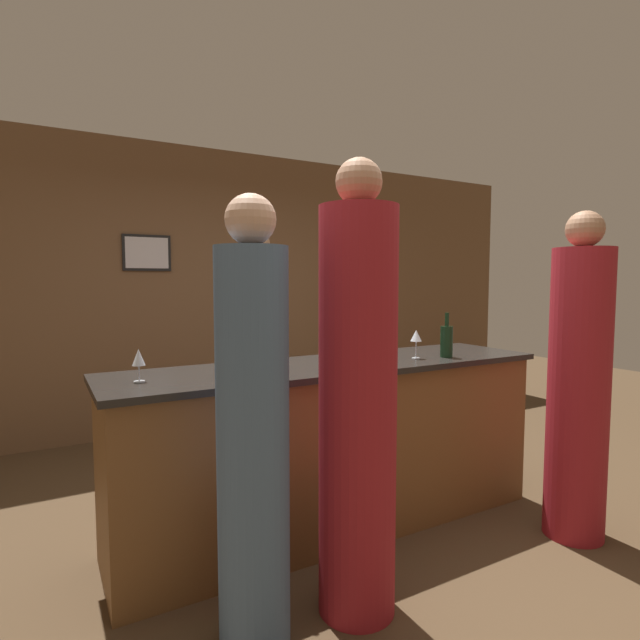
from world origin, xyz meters
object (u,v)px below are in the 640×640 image
Objects in this scene: guest_2 at (358,405)px; wine_bottle_0 at (447,341)px; bartender at (257,366)px; wine_bottle_1 at (263,355)px; wine_bottle_2 at (252,347)px; guest_0 at (253,437)px; guest_1 at (578,387)px.

wine_bottle_0 is at bearing 27.79° from guest_2.
bartender is 0.92× the size of guest_2.
wine_bottle_1 is 0.34m from wine_bottle_2.
wine_bottle_0 is at bearing 18.61° from guest_0.
guest_2 is (-0.19, -1.61, 0.08)m from bartender.
wine_bottle_0 is at bearing -12.57° from wine_bottle_2.
guest_1 reaches higher than guest_0.
wine_bottle_0 is at bearing 124.27° from guest_1.
wine_bottle_1 reaches higher than wine_bottle_2.
guest_1 is at bearing -2.78° from guest_2.
wine_bottle_0 is 0.95× the size of wine_bottle_1.
bartender is at bearing 65.85° from wine_bottle_2.
wine_bottle_1 is (-1.71, 0.57, 0.24)m from guest_1.
wine_bottle_0 is (0.86, -1.06, 0.25)m from bartender.
guest_1 is 1.82m from wine_bottle_1.
guest_1 is at bearing -3.23° from guest_0.
guest_0 reaches higher than wine_bottle_0.
bartender is at bearing 67.11° from guest_0.
wine_bottle_1 reaches higher than wine_bottle_0.
bartender is 2.12m from guest_1.
wine_bottle_1 is at bearing -177.44° from wine_bottle_0.
wine_bottle_0 is 0.99× the size of wine_bottle_2.
bartender is 1.02× the size of guest_0.
wine_bottle_1 is at bearing 69.22° from bartender.
guest_0 is at bearing -111.61° from wine_bottle_2.
guest_2 is 7.08× the size of wine_bottle_0.
bartender is at bearing 127.50° from guest_1.
guest_1 is 1.48m from guest_2.
bartender reaches higher than guest_0.
bartender is 1.62m from guest_2.
guest_2 reaches higher than bartender.
bartender is at bearing 69.22° from wine_bottle_1.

